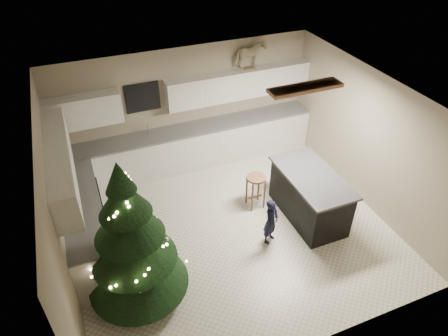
% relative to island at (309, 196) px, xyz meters
% --- Properties ---
extents(ground_plane, '(5.50, 5.50, 0.00)m').
position_rel_island_xyz_m(ground_plane, '(-1.49, 0.21, -0.48)').
color(ground_plane, silver).
extents(room_shell, '(5.52, 5.02, 2.61)m').
position_rel_island_xyz_m(room_shell, '(-1.46, 0.21, 1.27)').
color(room_shell, gray).
rests_on(room_shell, ground_plane).
extents(cabinetry, '(5.50, 3.20, 2.00)m').
position_rel_island_xyz_m(cabinetry, '(-2.40, 1.86, 0.28)').
color(cabinetry, silver).
rests_on(cabinetry, ground_plane).
extents(island, '(0.90, 1.70, 0.95)m').
position_rel_island_xyz_m(island, '(0.00, 0.00, 0.00)').
color(island, black).
rests_on(island, ground_plane).
extents(bar_stool, '(0.37, 0.37, 0.70)m').
position_rel_island_xyz_m(bar_stool, '(-0.80, 0.63, 0.05)').
color(bar_stool, brown).
rests_on(bar_stool, ground_plane).
extents(christmas_tree, '(1.57, 1.52, 2.51)m').
position_rel_island_xyz_m(christmas_tree, '(-3.34, -0.54, 0.55)').
color(christmas_tree, '#3F2816').
rests_on(christmas_tree, ground_plane).
extents(toddler, '(0.40, 0.36, 0.91)m').
position_rel_island_xyz_m(toddler, '(-0.96, -0.32, -0.03)').
color(toddler, black).
rests_on(toddler, ground_plane).
extents(rocking_horse, '(0.68, 0.35, 0.57)m').
position_rel_island_xyz_m(rocking_horse, '(-0.11, 2.53, 1.82)').
color(rocking_horse, brown).
rests_on(rocking_horse, cabinetry).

